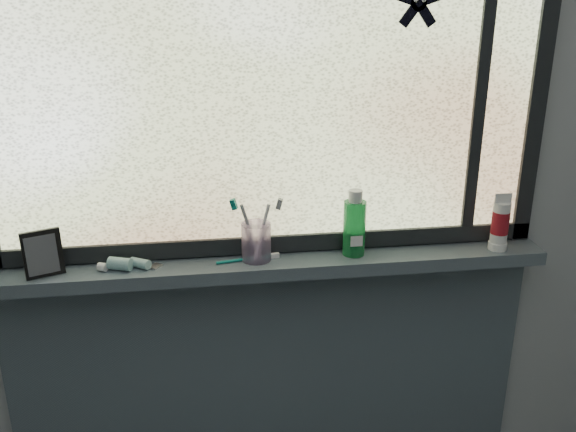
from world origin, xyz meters
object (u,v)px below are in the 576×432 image
Objects in this scene: toothbrush_cup at (256,242)px; cream_tube at (501,220)px; mouthwash_bottle at (354,223)px; vanity_mirror at (43,253)px.

cream_tube is (0.72, -0.03, 0.04)m from toothbrush_cup.
toothbrush_cup is 0.29m from mouthwash_bottle.
cream_tube is at bearing -3.31° from mouthwash_bottle.
mouthwash_bottle is 0.44m from cream_tube.
mouthwash_bottle reaches higher than toothbrush_cup.
vanity_mirror is 1.03× the size of cream_tube.
vanity_mirror is 1.30m from cream_tube.
vanity_mirror reaches higher than toothbrush_cup.
vanity_mirror is 1.16× the size of toothbrush_cup.
mouthwash_bottle is at bearing -19.99° from vanity_mirror.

